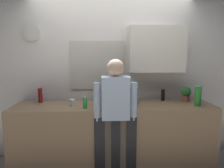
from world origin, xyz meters
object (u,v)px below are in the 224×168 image
bottle_clear_soda (198,96)px  bottle_dark_sauce (163,95)px  coffee_maker (108,93)px  bottle_red_vinegar (40,95)px  bottle_amber_beer (96,97)px  cup_white_mug (72,103)px  storage_canister (128,102)px  person_at_sink (115,109)px  mixing_bowl (131,100)px  bottle_olive_oil (136,97)px  potted_plant (186,93)px  dish_soap (85,103)px

bottle_clear_soda → bottle_dark_sauce: bearing=137.4°
coffee_maker → bottle_clear_soda: 1.29m
bottle_red_vinegar → bottle_clear_soda: (2.28, -0.35, 0.03)m
bottle_amber_beer → cup_white_mug: bottle_amber_beer is taller
bottle_clear_soda → bottle_amber_beer: size_ratio=1.22×
storage_canister → person_at_sink: person_at_sink is taller
bottle_dark_sauce → person_at_sink: person_at_sink is taller
coffee_maker → person_at_sink: person_at_sink is taller
bottle_dark_sauce → mixing_bowl: bearing=-167.5°
bottle_olive_oil → cup_white_mug: 0.90m
bottle_amber_beer → person_at_sink: person_at_sink is taller
person_at_sink → cup_white_mug: bearing=162.8°
bottle_red_vinegar → bottle_dark_sauce: size_ratio=1.22×
coffee_maker → potted_plant: size_ratio=1.43×
bottle_clear_soda → cup_white_mug: bottle_clear_soda is taller
bottle_olive_oil → bottle_clear_soda: size_ratio=0.89×
cup_white_mug → potted_plant: size_ratio=0.41×
cup_white_mug → person_at_sink: bearing=-24.8°
bottle_amber_beer → storage_canister: (0.44, -0.18, -0.03)m
coffee_maker → bottle_clear_soda: size_ratio=1.18×
bottle_red_vinegar → person_at_sink: 1.22m
bottle_red_vinegar → potted_plant: potted_plant is taller
bottle_dark_sauce → potted_plant: (0.34, -0.08, 0.04)m
bottle_clear_soda → person_at_sink: person_at_sink is taller
coffee_maker → bottle_amber_beer: coffee_maker is taller
coffee_maker → bottle_dark_sauce: coffee_maker is taller
mixing_bowl → cup_white_mug: bearing=-171.2°
bottle_dark_sauce → dish_soap: size_ratio=1.00×
cup_white_mug → bottle_dark_sauce: bearing=10.3°
bottle_olive_oil → person_at_sink: person_at_sink is taller
bottle_amber_beer → person_at_sink: bearing=-50.1°
bottle_red_vinegar → potted_plant: 2.23m
bottle_red_vinegar → cup_white_mug: 0.56m
bottle_olive_oil → mixing_bowl: (-0.04, 0.17, -0.08)m
mixing_bowl → storage_canister: size_ratio=1.29×
coffee_maker → storage_canister: size_ratio=1.94×
potted_plant → storage_canister: potted_plant is taller
bottle_red_vinegar → bottle_dark_sauce: bearing=0.4°
person_at_sink → storage_canister: bearing=39.6°
bottle_amber_beer → storage_canister: 0.48m
coffee_maker → bottle_amber_beer: (-0.18, -0.13, -0.03)m
coffee_maker → bottle_clear_soda: (1.26, -0.27, -0.01)m
mixing_bowl → dish_soap: 0.72m
bottle_dark_sauce → bottle_amber_beer: bearing=-167.8°
bottle_amber_beer → potted_plant: same height
bottle_olive_oil → bottle_amber_beer: 0.56m
bottle_clear_soda → mixing_bowl: (-0.92, 0.24, -0.10)m
bottle_amber_beer → cup_white_mug: (-0.34, -0.03, -0.07)m
bottle_red_vinegar → cup_white_mug: bottle_red_vinegar is taller
coffee_maker → person_at_sink: size_ratio=0.21×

